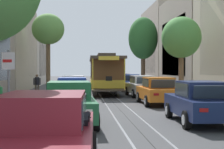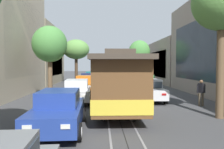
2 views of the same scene
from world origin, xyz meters
name	(u,v)px [view 1 (image 1 of 2)]	position (x,y,z in m)	size (l,w,h in m)	color
ground_plane	(109,97)	(0.00, 19.86, 0.00)	(160.00, 160.00, 0.00)	#424244
trolley_track_rails	(106,94)	(0.00, 22.82, 0.00)	(1.14, 57.64, 0.01)	gray
building_facade_right	(218,36)	(9.77, 23.62, 4.93)	(5.79, 49.34, 10.89)	tan
parked_car_maroon_near_left	(43,136)	(-2.57, 1.96, 0.80)	(2.11, 4.41, 1.58)	maroon
parked_car_green_second_left	(69,103)	(-2.36, 8.01, 0.80)	(2.13, 4.42, 1.58)	#1E6038
parked_car_blue_mid_left	(72,92)	(-2.44, 14.21, 0.80)	(2.04, 4.38, 1.58)	#233D93
parked_car_white_fourth_left	(73,86)	(-2.55, 20.08, 0.80)	(2.05, 4.38, 1.58)	silver
parked_car_navy_second_right	(200,102)	(2.55, 8.00, 0.80)	(2.11, 4.41, 1.58)	#19234C
parked_car_orange_mid_right	(158,91)	(2.45, 14.66, 0.80)	(2.01, 4.36, 1.58)	orange
parked_car_white_fourth_right	(142,86)	(2.55, 20.46, 0.80)	(2.15, 4.42, 1.58)	silver
parked_car_blue_fifth_right	(129,82)	(2.53, 27.01, 0.80)	(2.09, 4.40, 1.58)	#233D93
parked_car_grey_sixth_right	(121,80)	(2.49, 33.42, 0.80)	(2.13, 4.42, 1.58)	slate
parked_car_maroon_far_right	(116,79)	(2.46, 39.78, 0.80)	(2.10, 4.41, 1.58)	maroon
street_tree_kerb_left_second	(48,30)	(-4.91, 25.38, 5.48)	(2.84, 2.66, 6.93)	brown
street_tree_kerb_right_second	(181,38)	(4.90, 18.21, 4.19)	(2.70, 2.88, 5.66)	brown
street_tree_kerb_right_mid	(143,39)	(4.50, 30.64, 5.30)	(3.11, 3.21, 7.58)	brown
cable_car_trolley	(105,74)	(0.00, 23.60, 1.66)	(2.67, 9.15, 3.28)	brown
motorcycle_with_rider	(79,141)	(-1.92, 2.21, 0.65)	(0.56, 1.99, 1.37)	black
pedestrian_on_left_pavement	(37,83)	(-5.44, 22.21, 0.94)	(0.55, 0.42, 1.66)	#4C4233
fire_hydrant	(219,106)	(4.06, 9.86, 0.42)	(0.40, 0.22, 0.84)	gold
street_sign_post	(9,85)	(-3.90, 5.25, 1.60)	(0.36, 0.08, 2.56)	slate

